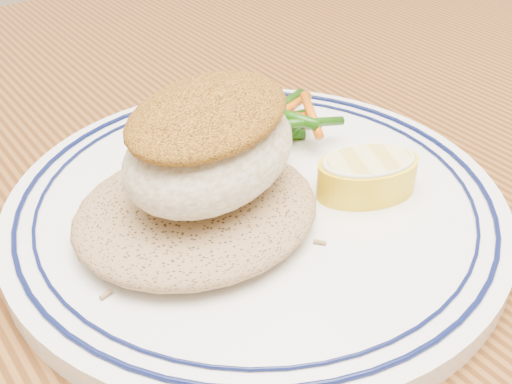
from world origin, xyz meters
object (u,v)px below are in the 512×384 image
at_px(rice_pilaf, 196,206).
at_px(vegetable_pile, 260,123).
at_px(plate, 256,206).
at_px(dining_table, 217,311).
at_px(fish_fillet, 210,142).
at_px(lemon_wedge, 367,174).

distance_m(rice_pilaf, vegetable_pile, 0.10).
height_order(plate, vegetable_pile, vegetable_pile).
xyz_separation_m(dining_table, plate, (0.01, -0.03, 0.11)).
height_order(fish_fillet, lemon_wedge, fish_fillet).
relative_size(dining_table, lemon_wedge, 20.17).
bearing_deg(fish_fillet, lemon_wedge, -21.83).
bearing_deg(plate, dining_table, 115.24).
xyz_separation_m(rice_pilaf, lemon_wedge, (0.10, -0.03, -0.00)).
bearing_deg(rice_pilaf, fish_fillet, 11.39).
relative_size(plate, lemon_wedge, 4.05).
distance_m(rice_pilaf, lemon_wedge, 0.11).
xyz_separation_m(dining_table, vegetable_pile, (0.06, 0.03, 0.13)).
distance_m(dining_table, fish_fillet, 0.16).
distance_m(dining_table, lemon_wedge, 0.16).
distance_m(plate, fish_fillet, 0.06).
height_order(rice_pilaf, vegetable_pile, same).
bearing_deg(plate, lemon_wedge, -30.11).
relative_size(dining_table, vegetable_pile, 14.31).
bearing_deg(rice_pilaf, plate, 1.42).
bearing_deg(lemon_wedge, rice_pilaf, 161.93).
bearing_deg(dining_table, vegetable_pile, 24.05).
bearing_deg(rice_pilaf, vegetable_pile, 33.11).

